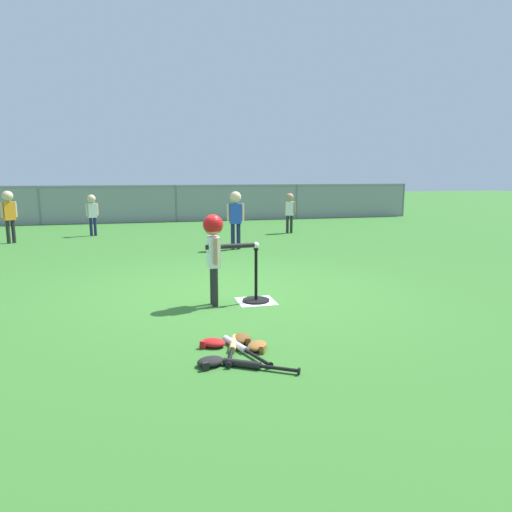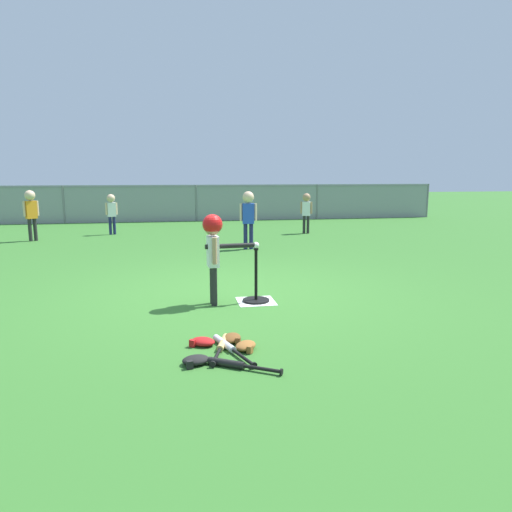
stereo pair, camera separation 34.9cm
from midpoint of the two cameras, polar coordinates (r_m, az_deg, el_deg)
name	(u,v)px [view 2 (the right image)]	position (r m, az deg, el deg)	size (l,w,h in m)	color
ground_plane	(232,293)	(5.96, -1.23, -4.53)	(60.00, 60.00, 0.00)	#336B28
home_plate	(256,301)	(5.56, 1.81, -5.56)	(0.44, 0.44, 0.01)	white
batting_tee	(256,293)	(5.53, 1.81, -4.61)	(0.32, 0.32, 0.64)	black
baseball_on_tee	(256,245)	(5.42, 1.85, 1.32)	(0.07, 0.07, 0.07)	white
batter_child	(214,241)	(5.29, -3.33, 1.87)	(0.63, 0.30, 1.05)	#262626
fielder_deep_center	(306,208)	(11.86, 7.04, 5.89)	(0.28, 0.20, 1.01)	#262626
fielder_deep_right	(248,212)	(9.29, 0.13, 5.39)	(0.34, 0.23, 1.16)	#191E4C
fielder_near_left	(31,209)	(11.49, -25.10, 5.29)	(0.29, 0.24, 1.14)	#262626
fielder_near_right	(111,209)	(12.04, -16.52, 5.58)	(0.28, 0.20, 1.00)	#191E4C
spare_bat_silver	(228,346)	(4.09, -0.97, -11.04)	(0.29, 0.70, 0.06)	silver
spare_bat_wood	(222,345)	(4.11, -1.77, -10.92)	(0.23, 0.63, 0.06)	#DBB266
spare_bat_black	(234,364)	(3.73, 0.02, -13.17)	(0.56, 0.37, 0.06)	black
glove_by_plate	(195,360)	(3.80, -4.77, -12.64)	(0.25, 0.21, 0.07)	black
glove_near_bats	(246,346)	(4.08, 1.25, -10.97)	(0.26, 0.27, 0.07)	brown
glove_tossed_aside	(203,342)	(4.19, -4.17, -10.45)	(0.27, 0.25, 0.07)	#B21919
glove_outfield_drop	(232,338)	(4.26, -0.58, -10.05)	(0.22, 0.26, 0.07)	brown
outfield_fence	(196,202)	(14.98, -6.69, 6.62)	(16.06, 0.06, 1.15)	slate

